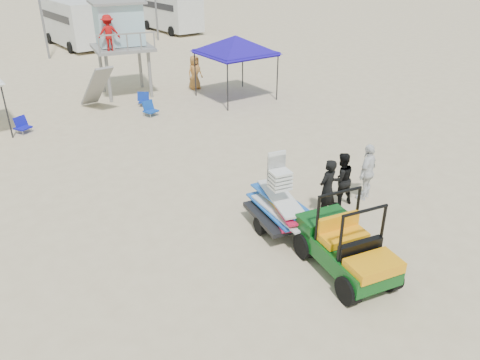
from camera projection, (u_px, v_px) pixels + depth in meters
ground at (305, 286)px, 10.39m from camera, size 140.00×140.00×0.00m
utility_cart at (348, 241)px, 10.44m from camera, size 1.77×2.68×1.87m
surf_trailer at (278, 203)px, 12.13m from camera, size 1.61×2.38×1.94m
man_left at (327, 189)px, 12.71m from camera, size 0.68×0.50×1.71m
man_mid at (341, 179)px, 13.38m from camera, size 0.91×0.79×1.59m
man_right at (367, 172)px, 13.64m from camera, size 1.09×0.70×1.73m
lifeguard_tower at (118, 28)px, 22.28m from camera, size 3.27×3.27×4.34m
canopy_blue at (236, 39)px, 21.89m from camera, size 3.15×3.15×3.40m
beach_chair_a at (22, 125)px, 18.79m from camera, size 0.70×0.78×0.64m
beach_chair_b at (149, 108)px, 20.65m from camera, size 0.64×0.69×0.64m
beach_chair_c at (144, 99)px, 21.92m from camera, size 0.74×0.85×0.64m
rv_mid_right at (73, 21)px, 34.04m from camera, size 2.64×7.00×3.25m
rv_far_right at (171, 10)px, 40.01m from camera, size 2.64×6.60×3.25m
distant_beachgoers at (78, 67)px, 25.50m from camera, size 12.83×16.55×1.74m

